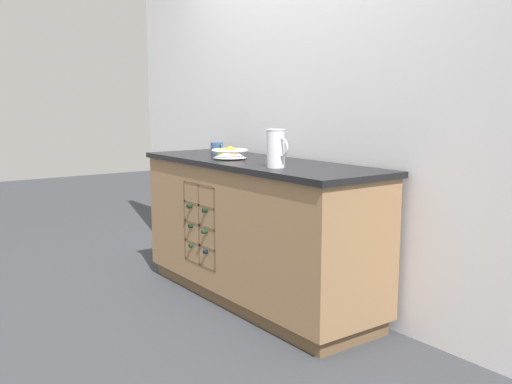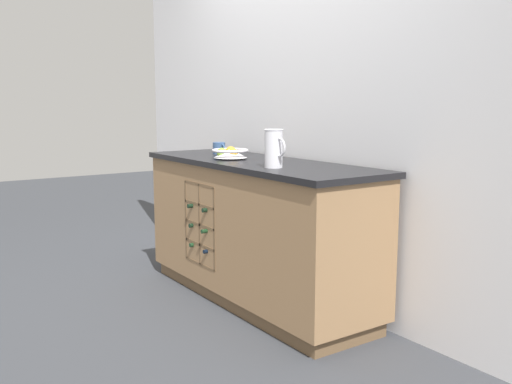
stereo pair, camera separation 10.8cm
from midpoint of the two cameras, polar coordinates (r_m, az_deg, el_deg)
The scene contains 6 objects.
ground_plane at distance 3.79m, azimuth -0.83°, elevation -10.70°, with size 14.00×14.00×0.00m, color #383A3F.
back_wall at distance 3.79m, azimuth 3.59°, elevation 8.93°, with size 4.40×0.06×2.55m, color white.
kitchen_island at distance 3.66m, azimuth -0.91°, elevation -3.84°, with size 1.90×0.63×0.91m.
fruit_bowl at distance 3.68m, azimuth -3.52°, elevation 3.94°, with size 0.24×0.24×0.08m.
white_pitcher at distance 3.18m, azimuth 1.05°, elevation 4.45°, with size 0.16×0.11×0.22m.
ceramic_mug at distance 4.08m, azimuth -4.67°, elevation 4.40°, with size 0.12×0.09×0.08m.
Camera 1 is at (2.89, -2.10, 1.27)m, focal length 40.00 mm.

